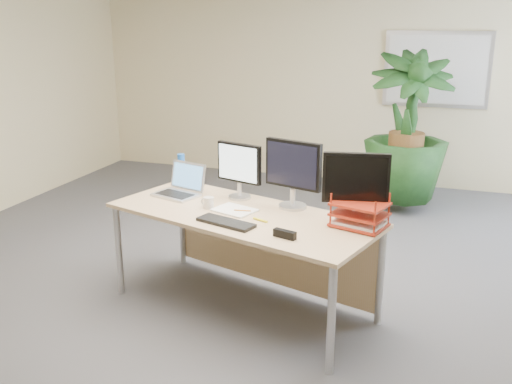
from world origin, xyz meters
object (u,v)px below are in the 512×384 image
(floor_plant, at_px, (406,148))
(laptop, at_px, (181,187))
(desk, at_px, (251,230))
(monitor_left, at_px, (239,167))
(monitor_right, at_px, (293,170))

(floor_plant, bearing_deg, laptop, -122.37)
(desk, xyz_separation_m, monitor_left, (-0.18, 0.23, 0.42))
(desk, xyz_separation_m, monitor_right, (0.29, 0.14, 0.46))
(desk, relative_size, monitor_right, 4.20)
(monitor_left, distance_m, laptop, 0.53)
(desk, distance_m, monitor_left, 0.52)
(floor_plant, relative_size, laptop, 3.54)
(monitor_right, bearing_deg, laptop, 177.53)
(laptop, bearing_deg, monitor_right, -2.47)
(monitor_right, xyz_separation_m, laptop, (-0.96, 0.04, -0.24))
(monitor_left, bearing_deg, desk, -52.45)
(desk, relative_size, monitor_left, 4.88)
(floor_plant, xyz_separation_m, laptop, (-1.61, -2.54, 0.09))
(laptop, bearing_deg, monitor_left, 6.53)
(monitor_right, relative_size, laptop, 1.23)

